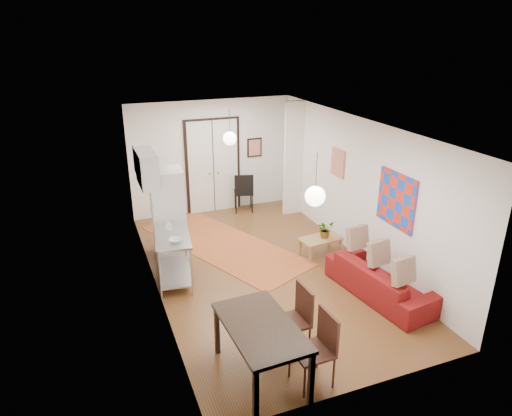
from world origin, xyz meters
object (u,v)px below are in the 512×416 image
object	(u,v)px
dining_chair_near	(287,312)
black_side_chair	(242,187)
fridge	(168,213)
dining_chair_far	(309,340)
sofa	(380,280)
dining_table	(261,331)
coffee_table	(321,240)
kitchen_counter	(173,251)

from	to	relation	value
dining_chair_near	black_side_chair	world-z (taller)	black_side_chair
fridge	dining_chair_far	xyz separation A→B (m)	(1.02, -4.39, -0.33)
sofa	dining_chair_far	xyz separation A→B (m)	(-2.17, -1.40, 0.30)
fridge	dining_chair_near	world-z (taller)	fridge
sofa	dining_chair_far	distance (m)	2.60
sofa	fridge	size ratio (longest dim) A/B	1.14
dining_table	dining_chair_far	xyz separation A→B (m)	(0.60, -0.24, -0.14)
coffee_table	dining_table	distance (m)	3.93
dining_chair_far	black_side_chair	size ratio (longest dim) A/B	1.00
coffee_table	kitchen_counter	xyz separation A→B (m)	(-3.12, 0.03, 0.30)
black_side_chair	dining_chair_far	bearing A→B (deg)	93.95
kitchen_counter	dining_chair_near	world-z (taller)	dining_chair_near
fridge	dining_chair_far	world-z (taller)	fridge
dining_chair_near	coffee_table	bearing A→B (deg)	139.70
fridge	dining_table	xyz separation A→B (m)	(0.42, -4.15, -0.19)
dining_chair_far	black_side_chair	distance (m)	6.42
dining_chair_far	black_side_chair	bearing A→B (deg)	166.06
fridge	dining_chair_near	bearing A→B (deg)	-70.64
fridge	kitchen_counter	bearing A→B (deg)	-93.67
fridge	dining_chair_far	size ratio (longest dim) A/B	1.80
dining_table	dining_chair_near	xyz separation A→B (m)	(0.60, 0.46, -0.14)
kitchen_counter	black_side_chair	size ratio (longest dim) A/B	1.27
kitchen_counter	black_side_chair	distance (m)	3.91
dining_chair_near	dining_table	bearing A→B (deg)	-55.18
dining_table	black_side_chair	xyz separation A→B (m)	(1.87, 6.05, -0.13)
dining_table	coffee_table	bearing A→B (deg)	49.34
dining_chair_far	black_side_chair	xyz separation A→B (m)	(1.27, 6.29, 0.01)
sofa	black_side_chair	world-z (taller)	black_side_chair
coffee_table	sofa	bearing A→B (deg)	-82.77
coffee_table	fridge	size ratio (longest dim) A/B	0.50
dining_chair_near	dining_chair_far	xyz separation A→B (m)	(0.00, -0.70, 0.00)
kitchen_counter	fridge	world-z (taller)	fridge
dining_table	kitchen_counter	bearing A→B (deg)	100.88
sofa	dining_chair_far	bearing A→B (deg)	114.69
coffee_table	fridge	xyz separation A→B (m)	(-2.97, 1.19, 0.60)
dining_chair_far	fridge	bearing A→B (deg)	-169.39
dining_table	dining_chair_near	bearing A→B (deg)	37.30
kitchen_counter	dining_table	bearing A→B (deg)	-71.12
coffee_table	dining_chair_near	xyz separation A→B (m)	(-1.94, -2.51, 0.27)
kitchen_counter	fridge	distance (m)	1.21
sofa	black_side_chair	size ratio (longest dim) A/B	2.04
dining_chair_near	dining_chair_far	world-z (taller)	same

